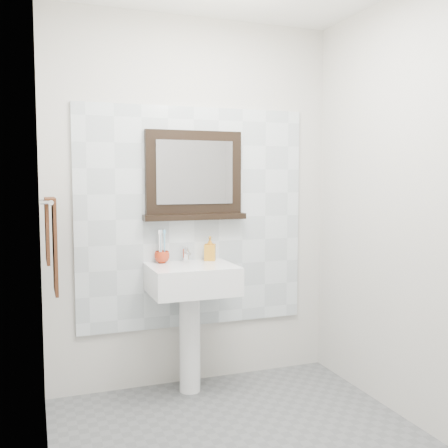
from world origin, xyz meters
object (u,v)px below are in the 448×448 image
Objects in this scene: hand_towel at (52,238)px; soap_dispenser at (210,248)px; toothbrush_cup at (162,257)px; framed_mirror at (194,177)px; pedestal_sink at (192,293)px.

soap_dispenser is at bearing 11.79° from hand_towel.
toothbrush_cup is at bearing 17.63° from hand_towel.
hand_towel is (-0.94, -0.26, -0.35)m from framed_mirror.
toothbrush_cup is (-0.16, 0.15, 0.22)m from pedestal_sink.
soap_dispenser is at bearing 38.52° from pedestal_sink.
pedestal_sink is at bearing -116.63° from soap_dispenser.
framed_mirror is (-0.10, 0.05, 0.48)m from soap_dispenser.
toothbrush_cup is 0.34m from soap_dispenser.
pedestal_sink is 1.36× the size of framed_mirror.
hand_towel is (-1.03, -0.22, 0.14)m from soap_dispenser.
hand_towel is at bearing -164.28° from framed_mirror.
framed_mirror is (0.08, 0.19, 0.75)m from pedestal_sink.
pedestal_sink is at bearing 5.10° from hand_towel.
soap_dispenser is at bearing -26.17° from framed_mirror.
hand_towel is at bearing -162.37° from toothbrush_cup.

